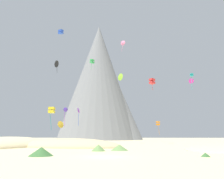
{
  "coord_description": "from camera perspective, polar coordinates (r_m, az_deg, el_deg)",
  "views": [
    {
      "loc": [
        2.45,
        -24.47,
        2.24
      ],
      "look_at": [
        -1.79,
        40.17,
        15.9
      ],
      "focal_mm": 35.07,
      "sensor_mm": 36.0,
      "label": 1
    }
  ],
  "objects": [
    {
      "name": "ground_plane",
      "position": [
        24.69,
        -2.05,
        -17.1
      ],
      "size": [
        400.0,
        400.0,
        0.0
      ],
      "primitive_type": "plane",
      "color": "beige"
    },
    {
      "name": "dune_foreground_right",
      "position": [
        45.25,
        -11.14,
        -14.53
      ],
      "size": [
        23.3,
        14.56,
        3.46
      ],
      "primitive_type": "ellipsoid",
      "rotation": [
        0.0,
        0.0,
        2.93
      ],
      "color": "#C6B284",
      "rests_on": "ground_plane"
    },
    {
      "name": "dune_midground",
      "position": [
        50.77,
        -25.28,
        -13.33
      ],
      "size": [
        19.11,
        27.54,
        4.03
      ],
      "primitive_type": "ellipsoid",
      "rotation": [
        0.0,
        0.0,
        1.29
      ],
      "color": "beige",
      "rests_on": "ground_plane"
    },
    {
      "name": "bush_scatter_east",
      "position": [
        33.21,
        -3.56,
        -14.93
      ],
      "size": [
        2.35,
        2.35,
        0.95
      ],
      "primitive_type": "cone",
      "rotation": [
        0.0,
        0.0,
        4.57
      ],
      "color": "#668C4C",
      "rests_on": "ground_plane"
    },
    {
      "name": "bush_mid_center",
      "position": [
        34.62,
        1.94,
        -14.88
      ],
      "size": [
        2.79,
        2.79,
        0.88
      ],
      "primitive_type": "cone",
      "rotation": [
        0.0,
        0.0,
        0.04
      ],
      "color": "#668C4C",
      "rests_on": "ground_plane"
    },
    {
      "name": "bush_ridge_crest",
      "position": [
        26.51,
        23.18,
        -15.36
      ],
      "size": [
        1.45,
        1.45,
        0.44
      ],
      "primitive_type": "cone",
      "rotation": [
        0.0,
        0.0,
        3.84
      ],
      "color": "#386633",
      "rests_on": "ground_plane"
    },
    {
      "name": "bush_near_right",
      "position": [
        26.6,
        -17.97,
        -15.12
      ],
      "size": [
        3.88,
        3.88,
        0.98
      ],
      "primitive_type": "cone",
      "rotation": [
        0.0,
        0.0,
        0.83
      ],
      "color": "#386633",
      "rests_on": "ground_plane"
    },
    {
      "name": "bush_near_left",
      "position": [
        42.79,
        23.95,
        -13.56
      ],
      "size": [
        3.43,
        3.43,
        0.53
      ],
      "primitive_type": "cone",
      "rotation": [
        0.0,
        0.0,
        0.41
      ],
      "color": "#477238",
      "rests_on": "ground_plane"
    },
    {
      "name": "rock_massif",
      "position": [
        126.55,
        -2.85,
        1.37
      ],
      "size": [
        59.27,
        59.27,
        67.69
      ],
      "color": "slate",
      "rests_on": "ground_plane"
    },
    {
      "name": "kite_violet_low",
      "position": [
        59.83,
        -8.66,
        -5.51
      ],
      "size": [
        0.7,
        1.57,
        4.94
      ],
      "rotation": [
        0.0,
        0.0,
        1.5
      ],
      "color": "purple"
    },
    {
      "name": "kite_black_mid",
      "position": [
        74.01,
        -14.21,
        6.45
      ],
      "size": [
        2.11,
        1.74,
        4.2
      ],
      "rotation": [
        0.0,
        0.0,
        2.49
      ],
      "color": "black"
    },
    {
      "name": "kite_indigo_low",
      "position": [
        66.52,
        -12.07,
        -5.31
      ],
      "size": [
        1.36,
        0.73,
        5.55
      ],
      "rotation": [
        0.0,
        0.0,
        6.26
      ],
      "color": "#5138B2"
    },
    {
      "name": "kite_lime_mid",
      "position": [
        61.82,
        2.14,
        3.29
      ],
      "size": [
        1.59,
        1.73,
        2.07
      ],
      "rotation": [
        0.0,
        0.0,
        5.44
      ],
      "color": "#8CD133"
    },
    {
      "name": "kite_orange_low",
      "position": [
        82.23,
        11.87,
        -8.62
      ],
      "size": [
        1.3,
        1.35,
        4.76
      ],
      "rotation": [
        0.0,
        0.0,
        3.2
      ],
      "color": "orange"
    },
    {
      "name": "kite_pink_high",
      "position": [
        83.7,
        2.83,
        12.01
      ],
      "size": [
        1.79,
        1.09,
        4.43
      ],
      "rotation": [
        0.0,
        0.0,
        5.83
      ],
      "color": "pink"
    },
    {
      "name": "kite_gold_low",
      "position": [
        81.29,
        -13.21,
        -8.85
      ],
      "size": [
        2.16,
        2.5,
        2.51
      ],
      "rotation": [
        0.0,
        0.0,
        0.92
      ],
      "color": "gold"
    },
    {
      "name": "kite_teal_mid",
      "position": [
        69.04,
        20.06,
        3.47
      ],
      "size": [
        0.91,
        0.88,
        4.98
      ],
      "rotation": [
        0.0,
        0.0,
        1.73
      ],
      "color": "teal"
    },
    {
      "name": "kite_blue_high",
      "position": [
        70.39,
        -13.21,
        14.42
      ],
      "size": [
        1.62,
        1.66,
        1.49
      ],
      "rotation": [
        0.0,
        0.0,
        2.69
      ],
      "color": "blue"
    },
    {
      "name": "kite_magenta_mid",
      "position": [
        85.22,
        19.98,
        2.11
      ],
      "size": [
        1.78,
        1.57,
        1.89
      ],
      "rotation": [
        0.0,
        0.0,
        2.46
      ],
      "color": "#D1339E"
    },
    {
      "name": "kite_green_high",
      "position": [
        87.55,
        -5.22,
        7.33
      ],
      "size": [
        1.97,
        1.94,
        4.14
      ],
      "rotation": [
        0.0,
        0.0,
        0.97
      ],
      "color": "green"
    },
    {
      "name": "kite_red_mid",
      "position": [
        64.55,
        10.4,
        2.1
      ],
      "size": [
        1.87,
        1.85,
        3.49
      ],
      "rotation": [
        0.0,
        0.0,
        2.2
      ],
      "color": "red"
    },
    {
      "name": "kite_yellow_low",
      "position": [
        51.74,
        -15.46,
        -5.24
      ],
      "size": [
        1.31,
        1.31,
        5.13
      ],
      "rotation": [
        0.0,
        0.0,
        3.17
      ],
      "color": "yellow"
    }
  ]
}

